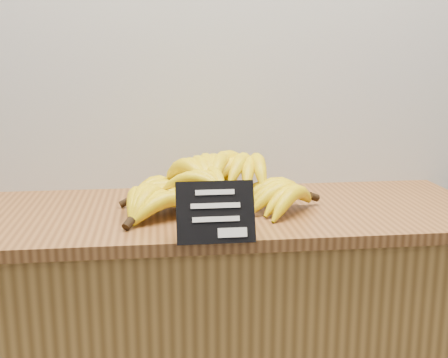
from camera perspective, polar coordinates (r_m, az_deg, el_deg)
The scene contains 3 objects.
counter_top at distance 1.50m, azimuth -0.23°, elevation -3.50°, with size 1.39×0.54×0.03m, color brown.
chalkboard_sign at distance 1.22m, azimuth -0.86°, elevation -3.40°, with size 0.17×0.01×0.14m, color black.
banana_pile at distance 1.48m, azimuth -1.59°, elevation -0.70°, with size 0.57×0.34×0.13m.
Camera 1 is at (-0.08, 1.32, 1.34)m, focal length 45.00 mm.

